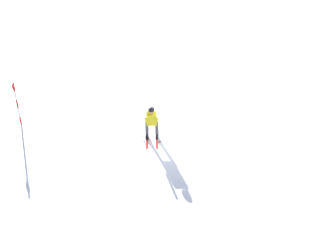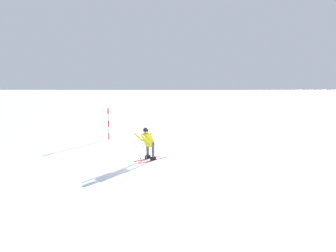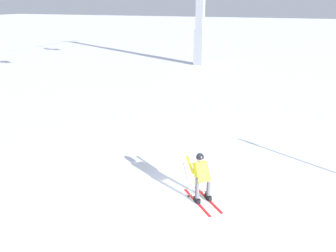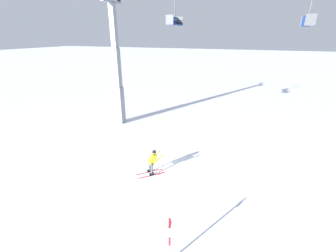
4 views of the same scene
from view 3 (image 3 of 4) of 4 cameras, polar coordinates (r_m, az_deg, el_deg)
ground_plane at (r=10.69m, az=0.80°, el=-13.75°), size 260.00×260.00×0.00m
skier_carving_main at (r=10.68m, az=5.70°, el=-8.13°), size 1.56×1.56×1.70m
lift_tower_far at (r=33.87m, az=5.50°, el=17.85°), size 0.87×2.62×10.85m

